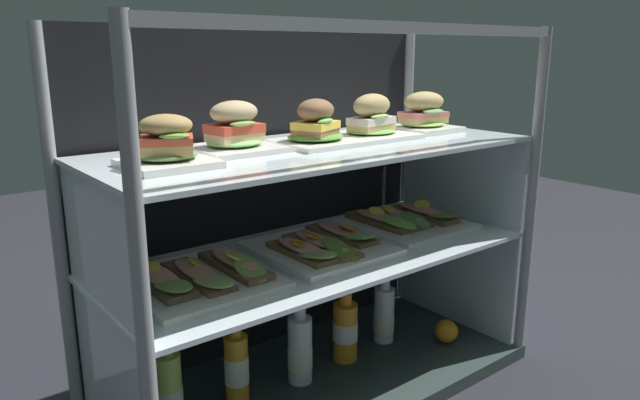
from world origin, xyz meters
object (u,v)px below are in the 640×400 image
open_sandwich_tray_far_left (200,275)px  plated_roll_sandwich_far_right (235,132)px  open_sandwich_tray_left_of_center (405,220)px  plated_roll_sandwich_center (424,116)px  juice_bottle_front_fourth (300,350)px  juice_bottle_back_right (237,366)px  juice_bottle_front_second (169,390)px  plated_roll_sandwich_mid_left (372,121)px  orange_fruit_beside_bottles (446,331)px  plated_roll_sandwich_mid_right (315,129)px  juice_bottle_back_center (345,329)px  juice_bottle_tucked_behind (384,315)px  open_sandwich_tray_far_right (323,246)px  plated_roll_sandwich_near_right_corner (167,147)px

open_sandwich_tray_far_left → plated_roll_sandwich_far_right: bearing=23.8°
plated_roll_sandwich_far_right → open_sandwich_tray_left_of_center: size_ratio=0.60×
plated_roll_sandwich_center → juice_bottle_front_fourth: bearing=-178.2°
juice_bottle_back_right → juice_bottle_front_second: bearing=-177.3°
plated_roll_sandwich_far_right → plated_roll_sandwich_mid_left: (0.40, -0.04, -0.00)m
open_sandwich_tray_far_left → orange_fruit_beside_bottles: (0.76, -0.09, -0.34)m
plated_roll_sandwich_mid_left → open_sandwich_tray_far_left: size_ratio=0.63×
plated_roll_sandwich_mid_left → plated_roll_sandwich_center: bearing=-0.6°
plated_roll_sandwich_mid_right → juice_bottle_back_center: (0.11, 0.01, -0.58)m
juice_bottle_tucked_behind → orange_fruit_beside_bottles: bearing=-42.0°
plated_roll_sandwich_mid_right → open_sandwich_tray_far_right: 0.30m
juice_bottle_back_center → juice_bottle_tucked_behind: (0.17, 0.01, -0.01)m
plated_roll_sandwich_far_right → open_sandwich_tray_far_left: 0.34m
juice_bottle_front_second → juice_bottle_front_fourth: (0.36, -0.02, -0.01)m
plated_roll_sandwich_mid_left → juice_bottle_tucked_behind: plated_roll_sandwich_mid_left is taller
plated_roll_sandwich_near_right_corner → open_sandwich_tray_left_of_center: (0.75, 0.05, -0.30)m
open_sandwich_tray_left_of_center → juice_bottle_tucked_behind: 0.30m
plated_roll_sandwich_mid_left → open_sandwich_tray_far_right: bearing=-170.3°
open_sandwich_tray_left_of_center → plated_roll_sandwich_mid_left: bearing=179.9°
plated_roll_sandwich_center → juice_bottle_tucked_behind: size_ratio=0.79×
plated_roll_sandwich_near_right_corner → juice_bottle_front_second: plated_roll_sandwich_near_right_corner is taller
plated_roll_sandwich_mid_right → juice_bottle_tucked_behind: size_ratio=0.88×
plated_roll_sandwich_center → open_sandwich_tray_far_left: size_ratio=0.54×
juice_bottle_front_fourth → plated_roll_sandwich_mid_left: bearing=3.6°
plated_roll_sandwich_near_right_corner → juice_bottle_back_center: bearing=4.8°
plated_roll_sandwich_center → juice_bottle_back_center: plated_roll_sandwich_center is taller
plated_roll_sandwich_far_right → juice_bottle_front_second: bearing=-171.9°
plated_roll_sandwich_near_right_corner → juice_bottle_back_center: 0.78m
plated_roll_sandwich_center → open_sandwich_tray_far_right: bearing=-175.5°
plated_roll_sandwich_far_right → orange_fruit_beside_bottles: size_ratio=2.77×
plated_roll_sandwich_center → open_sandwich_tray_far_left: 0.81m
open_sandwich_tray_far_left → juice_bottle_front_second: size_ratio=1.30×
plated_roll_sandwich_mid_left → juice_bottle_front_second: (-0.62, 0.00, -0.58)m
plated_roll_sandwich_near_right_corner → juice_bottle_back_right: (0.17, 0.06, -0.58)m
orange_fruit_beside_bottles → open_sandwich_tray_left_of_center: bearing=122.6°
plated_roll_sandwich_mid_right → juice_bottle_front_fourth: (-0.06, -0.01, -0.58)m
plated_roll_sandwich_mid_left → plated_roll_sandwich_center: 0.20m
open_sandwich_tray_far_left → orange_fruit_beside_bottles: open_sandwich_tray_far_left is taller
open_sandwich_tray_far_left → juice_bottle_tucked_behind: bearing=3.2°
plated_roll_sandwich_far_right → plated_roll_sandwich_mid_left: 0.40m
plated_roll_sandwich_near_right_corner → plated_roll_sandwich_center: plated_roll_sandwich_center is taller
open_sandwich_tray_far_left → open_sandwich_tray_left_of_center: open_sandwich_tray_far_left is taller
plated_roll_sandwich_mid_right → orange_fruit_beside_bottles: 0.77m
plated_roll_sandwich_mid_left → juice_bottle_back_center: plated_roll_sandwich_mid_left is taller
juice_bottle_tucked_behind → plated_roll_sandwich_far_right: bearing=176.9°
plated_roll_sandwich_center → juice_bottle_front_second: size_ratio=0.70×
juice_bottle_back_center → plated_roll_sandwich_mid_right: bearing=-177.0°
plated_roll_sandwich_mid_left → juice_bottle_front_second: bearing=179.6°
plated_roll_sandwich_mid_right → juice_bottle_front_fourth: 0.58m
plated_roll_sandwich_mid_right → juice_bottle_front_fourth: bearing=-171.9°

